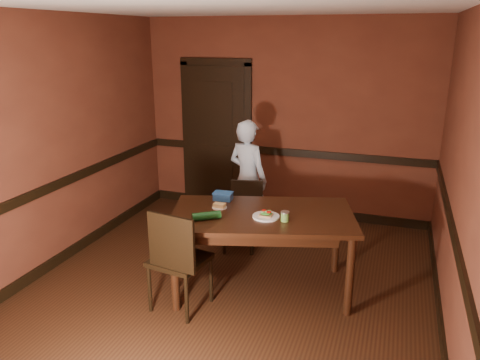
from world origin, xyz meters
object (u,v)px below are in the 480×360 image
Objects in this scene: sandwich_plate at (266,215)px; sauce_jar at (285,216)px; chair_far at (239,217)px; chair_near at (180,258)px; person at (248,179)px; food_tub at (223,196)px; cheese_saucer at (219,206)px; dining_table at (262,252)px.

sandwich_plate is 2.72× the size of sauce_jar.
chair_far is 0.81× the size of chair_near.
person is 1.03m from food_tub.
person is 9.81× the size of cheese_saucer.
sandwich_plate is 0.51m from cheese_saucer.
dining_table reaches higher than chair_far.
person is at bearing 120.35° from sauce_jar.
dining_table is 0.95m from chair_far.
chair_far is 0.73m from food_tub.
sandwich_plate is (0.69, 0.46, 0.33)m from chair_near.
chair_near is at bearing -146.31° from sandwich_plate.
chair_near is 10.72× the size of sauce_jar.
chair_far is 0.92m from cheese_saucer.
dining_table is 11.53× the size of cheese_saucer.
chair_near is at bearing -103.65° from food_tub.
sauce_jar is 0.62× the size of cheese_saucer.
chair_far is 1.36m from chair_near.
sandwich_plate is at bearing -137.27° from chair_near.
cheese_saucer is at bearing 170.07° from sandwich_plate.
sauce_jar is (0.81, -1.38, 0.12)m from person.
food_tub is at bearing 102.16° from cheese_saucer.
chair_near is (-0.63, -0.55, 0.09)m from dining_table.
chair_far is 3.19× the size of sandwich_plate.
sandwich_plate is 0.64m from food_tub.
food_tub reaches higher than sandwich_plate.
chair_far is at bearing 115.12° from person.
food_tub is at bearing 113.36° from person.
dining_table is 8.50× the size of food_tub.
sandwich_plate is (0.62, -1.35, 0.09)m from person.
sauce_jar is 0.82m from food_tub.
cheese_saucer is 0.24m from food_tub.
food_tub reaches higher than chair_far.
cheese_saucer is at bearing 115.00° from person.
sandwich_plate is at bearing -9.93° from cheese_saucer.
sandwich_plate reaches higher than chair_far.
cheese_saucer is (-0.44, 0.00, 0.43)m from dining_table.
food_tub is (0.02, -0.57, 0.45)m from chair_far.
dining_table is 0.71m from food_tub.
person reaches higher than sauce_jar.
cheese_saucer is (0.11, -1.26, 0.09)m from person.
chair_near is at bearing -108.89° from chair_far.
cheese_saucer is at bearing -99.14° from chair_far.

